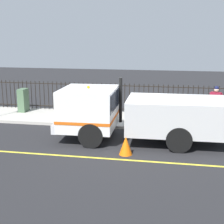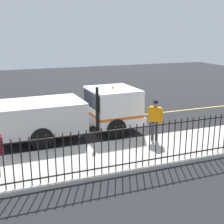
% 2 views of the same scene
% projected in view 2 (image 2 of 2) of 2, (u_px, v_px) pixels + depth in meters
% --- Properties ---
extents(ground_plane, '(54.92, 54.92, 0.00)m').
position_uv_depth(ground_plane, '(77.00, 136.00, 13.98)').
color(ground_plane, '#232326').
rests_on(ground_plane, ground).
extents(sidewalk_slab, '(2.97, 24.96, 0.14)m').
position_uv_depth(sidewalk_slab, '(97.00, 159.00, 11.29)').
color(sidewalk_slab, '#B7B2A8').
rests_on(sidewalk_slab, ground).
extents(lane_marking, '(0.12, 22.47, 0.01)m').
position_uv_depth(lane_marking, '(66.00, 123.00, 16.00)').
color(lane_marking, yellow).
rests_on(lane_marking, ground).
extents(work_truck, '(2.61, 6.97, 2.44)m').
position_uv_depth(work_truck, '(76.00, 110.00, 13.73)').
color(work_truck, white).
rests_on(work_truck, ground).
extents(worker_standing, '(0.52, 0.51, 1.79)m').
position_uv_depth(worker_standing, '(155.00, 116.00, 12.80)').
color(worker_standing, orange).
rests_on(worker_standing, sidewalk_slab).
extents(iron_fence, '(0.04, 21.26, 1.57)m').
position_uv_depth(iron_fence, '(109.00, 150.00, 9.91)').
color(iron_fence, black).
rests_on(iron_fence, sidewalk_slab).
extents(traffic_cone, '(0.48, 0.48, 0.68)m').
position_uv_depth(traffic_cone, '(69.00, 119.00, 15.45)').
color(traffic_cone, orange).
rests_on(traffic_cone, ground).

